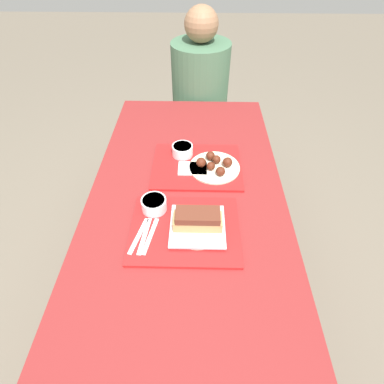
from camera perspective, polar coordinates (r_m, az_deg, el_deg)
ground_plane at (r=1.86m, az=-0.75°, el=-17.36°), size 12.00×12.00×0.00m
picnic_table at (r=1.33m, az=-1.01°, el=-4.22°), size 0.85×1.74×0.73m
picnic_bench_far at (r=2.34m, az=0.05°, el=11.73°), size 0.80×0.28×0.45m
tray_near at (r=1.16m, az=-1.10°, el=-7.12°), size 0.42×0.34×0.01m
tray_far at (r=1.43m, az=0.93°, el=4.94°), size 0.42×0.34×0.01m
bowl_coleslaw_near at (r=1.21m, az=-7.26°, el=-2.24°), size 0.10×0.10×0.05m
brisket_sandwich_plate at (r=1.13m, az=1.07°, el=-5.79°), size 0.21×0.21×0.09m
plastic_fork_near at (r=1.14m, az=-9.02°, el=-8.25°), size 0.03×0.17×0.00m
plastic_knife_near at (r=1.14m, az=-7.92°, el=-8.29°), size 0.05×0.17×0.00m
plastic_spoon_near at (r=1.15m, az=-10.12°, el=-8.20°), size 0.06×0.17×0.00m
condiment_packet at (r=1.20m, az=-2.36°, el=-3.99°), size 0.04×0.03×0.01m
bowl_coleslaw_far at (r=1.47m, az=-1.83°, el=8.05°), size 0.10×0.10×0.05m
wings_plate_far at (r=1.40m, az=4.29°, el=5.17°), size 0.24×0.24×0.05m
napkin_far at (r=1.40m, az=0.10°, el=4.50°), size 0.13×0.09×0.01m
person_seated_across at (r=2.16m, az=1.58°, el=20.44°), size 0.38×0.38×0.77m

